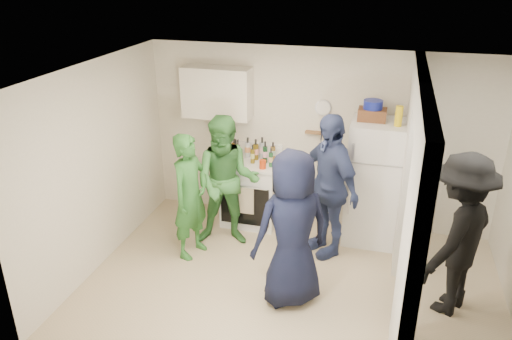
{
  "coord_description": "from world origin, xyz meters",
  "views": [
    {
      "loc": [
        0.89,
        -4.82,
        3.57
      ],
      "look_at": [
        -0.54,
        0.4,
        1.25
      ],
      "focal_mm": 35.0,
      "sensor_mm": 36.0,
      "label": 1
    }
  ],
  "objects_px": {
    "wicker_basket": "(372,115)",
    "blue_bowl": "(373,105)",
    "stove": "(251,192)",
    "person_green_center": "(227,182)",
    "person_nook": "(457,235)",
    "fridge": "(373,183)",
    "person_navy": "(292,230)",
    "person_denim": "(328,186)",
    "yellow_cup_stack_top": "(399,116)",
    "person_green_left": "(191,196)"
  },
  "relations": [
    {
      "from": "person_green_center",
      "to": "stove",
      "type": "bearing_deg",
      "value": 65.29
    },
    {
      "from": "person_green_center",
      "to": "person_nook",
      "type": "xyz_separation_m",
      "value": [
        2.75,
        -0.67,
        0.02
      ]
    },
    {
      "from": "fridge",
      "to": "wicker_basket",
      "type": "height_order",
      "value": "wicker_basket"
    },
    {
      "from": "wicker_basket",
      "to": "person_nook",
      "type": "height_order",
      "value": "wicker_basket"
    },
    {
      "from": "fridge",
      "to": "person_nook",
      "type": "distance_m",
      "value": 1.57
    },
    {
      "from": "wicker_basket",
      "to": "person_denim",
      "type": "height_order",
      "value": "person_denim"
    },
    {
      "from": "wicker_basket",
      "to": "person_nook",
      "type": "bearing_deg",
      "value": -52.36
    },
    {
      "from": "person_navy",
      "to": "stove",
      "type": "bearing_deg",
      "value": -97.57
    },
    {
      "from": "yellow_cup_stack_top",
      "to": "fridge",
      "type": "bearing_deg",
      "value": 155.56
    },
    {
      "from": "stove",
      "to": "fridge",
      "type": "height_order",
      "value": "fridge"
    },
    {
      "from": "wicker_basket",
      "to": "blue_bowl",
      "type": "height_order",
      "value": "blue_bowl"
    },
    {
      "from": "person_navy",
      "to": "fridge",
      "type": "bearing_deg",
      "value": -152.75
    },
    {
      "from": "person_denim",
      "to": "person_nook",
      "type": "distance_m",
      "value": 1.66
    },
    {
      "from": "yellow_cup_stack_top",
      "to": "person_green_center",
      "type": "bearing_deg",
      "value": -166.18
    },
    {
      "from": "yellow_cup_stack_top",
      "to": "person_green_center",
      "type": "distance_m",
      "value": 2.3
    },
    {
      "from": "stove",
      "to": "yellow_cup_stack_top",
      "type": "distance_m",
      "value": 2.32
    },
    {
      "from": "wicker_basket",
      "to": "person_nook",
      "type": "relative_size",
      "value": 0.19
    },
    {
      "from": "fridge",
      "to": "person_green_center",
      "type": "relative_size",
      "value": 0.94
    },
    {
      "from": "wicker_basket",
      "to": "person_green_left",
      "type": "distance_m",
      "value": 2.5
    },
    {
      "from": "wicker_basket",
      "to": "person_green_left",
      "type": "relative_size",
      "value": 0.21
    },
    {
      "from": "person_denim",
      "to": "stove",
      "type": "bearing_deg",
      "value": -156.03
    },
    {
      "from": "person_denim",
      "to": "person_nook",
      "type": "relative_size",
      "value": 1.04
    },
    {
      "from": "blue_bowl",
      "to": "person_denim",
      "type": "bearing_deg",
      "value": -129.83
    },
    {
      "from": "fridge",
      "to": "wicker_basket",
      "type": "distance_m",
      "value": 0.92
    },
    {
      "from": "yellow_cup_stack_top",
      "to": "person_denim",
      "type": "distance_m",
      "value": 1.2
    },
    {
      "from": "person_green_left",
      "to": "yellow_cup_stack_top",
      "type": "bearing_deg",
      "value": -54.16
    },
    {
      "from": "fridge",
      "to": "person_green_center",
      "type": "distance_m",
      "value": 1.93
    },
    {
      "from": "person_green_center",
      "to": "person_navy",
      "type": "bearing_deg",
      "value": -54.9
    },
    {
      "from": "fridge",
      "to": "wicker_basket",
      "type": "relative_size",
      "value": 4.76
    },
    {
      "from": "person_green_center",
      "to": "person_navy",
      "type": "xyz_separation_m",
      "value": [
        1.06,
        -0.99,
        0.01
      ]
    },
    {
      "from": "fridge",
      "to": "person_nook",
      "type": "relative_size",
      "value": 0.92
    },
    {
      "from": "fridge",
      "to": "person_denim",
      "type": "height_order",
      "value": "person_denim"
    },
    {
      "from": "wicker_basket",
      "to": "blue_bowl",
      "type": "relative_size",
      "value": 1.46
    },
    {
      "from": "person_denim",
      "to": "yellow_cup_stack_top",
      "type": "bearing_deg",
      "value": 73.71
    },
    {
      "from": "stove",
      "to": "person_navy",
      "type": "relative_size",
      "value": 0.53
    },
    {
      "from": "blue_bowl",
      "to": "stove",
      "type": "bearing_deg",
      "value": -179.28
    },
    {
      "from": "stove",
      "to": "person_nook",
      "type": "bearing_deg",
      "value": -26.57
    },
    {
      "from": "blue_bowl",
      "to": "wicker_basket",
      "type": "bearing_deg",
      "value": 0.0
    },
    {
      "from": "stove",
      "to": "fridge",
      "type": "bearing_deg",
      "value": -1.02
    },
    {
      "from": "stove",
      "to": "person_denim",
      "type": "relative_size",
      "value": 0.5
    },
    {
      "from": "person_green_left",
      "to": "person_green_center",
      "type": "relative_size",
      "value": 0.92
    },
    {
      "from": "person_denim",
      "to": "person_nook",
      "type": "height_order",
      "value": "person_denim"
    },
    {
      "from": "yellow_cup_stack_top",
      "to": "person_denim",
      "type": "relative_size",
      "value": 0.13
    },
    {
      "from": "person_green_left",
      "to": "person_nook",
      "type": "relative_size",
      "value": 0.91
    },
    {
      "from": "blue_bowl",
      "to": "fridge",
      "type": "bearing_deg",
      "value": -26.57
    },
    {
      "from": "person_green_left",
      "to": "fridge",
      "type": "bearing_deg",
      "value": -50.08
    },
    {
      "from": "fridge",
      "to": "person_green_center",
      "type": "xyz_separation_m",
      "value": [
        -1.83,
        -0.6,
        0.05
      ]
    },
    {
      "from": "yellow_cup_stack_top",
      "to": "person_nook",
      "type": "distance_m",
      "value": 1.63
    },
    {
      "from": "fridge",
      "to": "person_navy",
      "type": "xyz_separation_m",
      "value": [
        -0.77,
        -1.59,
        0.06
      ]
    },
    {
      "from": "stove",
      "to": "person_green_center",
      "type": "distance_m",
      "value": 0.77
    }
  ]
}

